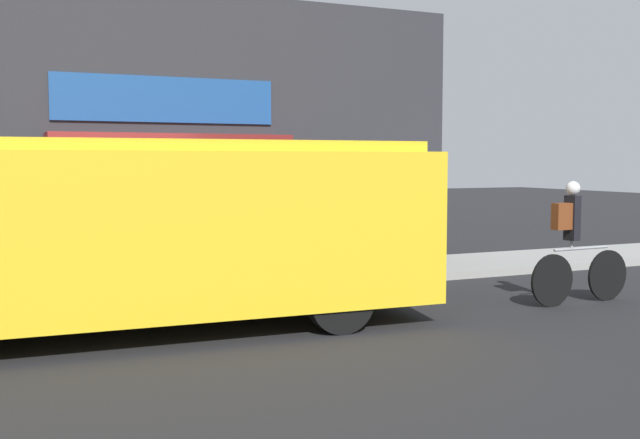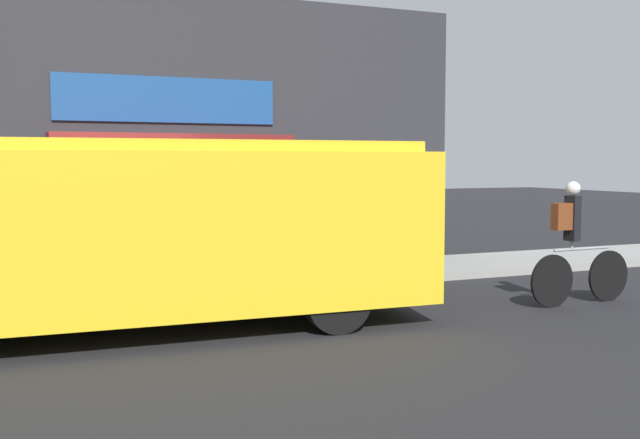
% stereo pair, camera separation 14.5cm
% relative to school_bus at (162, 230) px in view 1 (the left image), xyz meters
% --- Properties ---
extents(ground_plane, '(70.00, 70.00, 0.00)m').
position_rel_school_bus_xyz_m(ground_plane, '(-0.09, 1.63, -1.16)').
color(ground_plane, '#232326').
extents(sidewalk, '(28.00, 2.03, 0.13)m').
position_rel_school_bus_xyz_m(sidewalk, '(-0.09, 2.65, -1.10)').
color(sidewalk, '#999993').
rests_on(sidewalk, ground_plane).
extents(storefront, '(12.84, 1.02, 4.80)m').
position_rel_school_bus_xyz_m(storefront, '(-0.05, 3.87, 1.25)').
color(storefront, '#2D2D33').
rests_on(storefront, ground_plane).
extents(school_bus, '(6.98, 2.89, 2.20)m').
position_rel_school_bus_xyz_m(school_bus, '(0.00, 0.00, 0.00)').
color(school_bus, yellow).
rests_on(school_bus, ground_plane).
extents(cyclist, '(1.75, 0.21, 1.69)m').
position_rel_school_bus_xyz_m(cyclist, '(5.49, -0.79, -0.38)').
color(cyclist, black).
rests_on(cyclist, ground_plane).
extents(trash_bin, '(0.57, 0.57, 0.78)m').
position_rel_school_bus_xyz_m(trash_bin, '(-0.18, 2.76, -0.64)').
color(trash_bin, slate).
rests_on(trash_bin, sidewalk).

